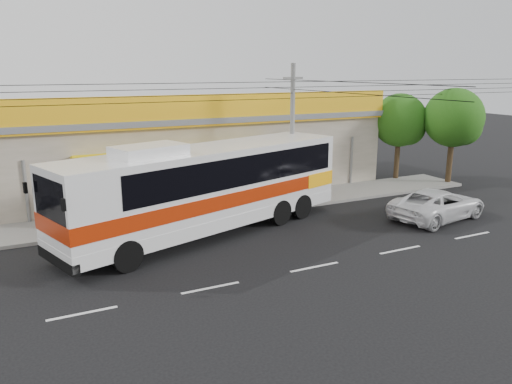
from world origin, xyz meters
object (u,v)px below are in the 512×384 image
Objects in this scene: coach_bus at (212,183)px; white_car at (438,204)px; motorbike_red at (72,208)px; tree_near at (401,122)px; tree_far at (456,120)px; utility_pole at (293,89)px.

coach_bus is 10.81m from white_car.
motorbike_red is (-5.35, 4.21, -1.53)m from coach_bus.
tree_near is at bearing -38.97° from white_car.
tree_far is at bearing -9.93° from coach_bus.
utility_pole is 11.48m from tree_far.
motorbike_red is 0.06× the size of utility_pole.
coach_bus reaches higher than white_car.
white_car is 0.94× the size of tree_near.
motorbike_red is 0.38× the size of tree_near.
utility_pole is (-4.99, 5.27, 5.25)m from white_car.
white_car is (10.33, -2.80, -1.51)m from coach_bus.
motorbike_red is 0.36× the size of tree_far.
coach_bus is 2.33× the size of tree_far.
tree_far reaches higher than tree_near.
tree_far reaches higher than white_car.
tree_far is at bearing -46.66° from tree_near.
white_car is 0.15× the size of utility_pole.
tree_far reaches higher than coach_bus.
motorbike_red is 12.05m from utility_pole.
utility_pole is at bearing 179.47° from tree_far.
tree_near is at bearing -81.56° from motorbike_red.
motorbike_red is 20.08m from tree_near.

